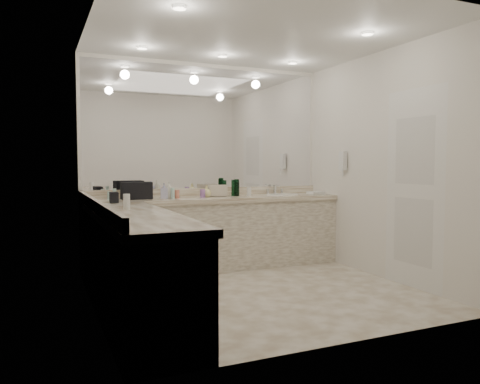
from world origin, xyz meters
name	(u,v)px	position (x,y,z in m)	size (l,w,h in m)	color
floor	(257,292)	(0.00, 0.00, 0.00)	(3.20, 3.20, 0.00)	beige
ceiling	(258,34)	(0.00, 0.00, 2.60)	(3.20, 3.20, 0.00)	white
wall_back	(207,165)	(0.00, 1.50, 1.30)	(3.20, 0.02, 2.60)	silver
wall_left	(92,166)	(-1.60, 0.00, 1.30)	(0.02, 3.00, 2.60)	silver
wall_right	(383,165)	(1.60, 0.00, 1.30)	(0.02, 3.00, 2.60)	silver
vanity_back_base	(216,235)	(0.00, 1.20, 0.42)	(3.20, 0.60, 0.84)	silver
vanity_back_top	(216,199)	(0.00, 1.19, 0.87)	(3.20, 0.64, 0.06)	silver
vanity_left_base	(135,269)	(-1.30, -0.30, 0.42)	(0.60, 2.40, 0.84)	silver
vanity_left_top	(136,216)	(-1.29, -0.30, 0.87)	(0.64, 2.42, 0.06)	silver
backsplash_back	(208,192)	(0.00, 1.48, 0.95)	(3.20, 0.04, 0.10)	silver
backsplash_left	(95,205)	(-1.58, 0.00, 0.95)	(0.04, 3.00, 0.10)	silver
mirror_back	(207,128)	(0.00, 1.49, 1.77)	(3.12, 0.01, 1.55)	white
mirror_left	(93,111)	(-1.59, 0.00, 1.77)	(0.01, 2.92, 1.55)	white
sink	(282,195)	(0.95, 1.20, 0.90)	(0.44, 0.44, 0.03)	white
faucet	(275,189)	(0.95, 1.41, 0.97)	(0.24, 0.16, 0.14)	silver
wall_phone	(343,161)	(1.56, 0.70, 1.35)	(0.06, 0.10, 0.24)	white
door	(414,189)	(1.59, -0.50, 1.05)	(0.02, 0.82, 2.10)	white
black_toiletry_bag	(136,191)	(-0.98, 1.24, 1.00)	(0.35, 0.22, 0.20)	black
black_bag_spill	(114,198)	(-1.30, 0.80, 0.95)	(0.09, 0.19, 0.11)	black
cream_cosmetic_case	(218,191)	(0.06, 1.29, 0.97)	(0.24, 0.15, 0.14)	beige
hand_towel	(316,193)	(1.43, 1.13, 0.92)	(0.22, 0.15, 0.04)	white
lotion_left	(127,202)	(-1.30, 0.05, 0.97)	(0.06, 0.06, 0.14)	white
soap_bottle_a	(169,190)	(-0.60, 1.19, 1.00)	(0.08, 0.08, 0.19)	white
soap_bottle_b	(164,191)	(-0.66, 1.16, 0.99)	(0.08, 0.09, 0.19)	silver
soap_bottle_c	(206,191)	(-0.12, 1.20, 0.97)	(0.12, 0.12, 0.15)	#E3D98B
green_bottle_0	(237,188)	(0.30, 1.22, 1.01)	(0.06, 0.06, 0.22)	#0F4320
green_bottle_1	(237,189)	(0.32, 1.27, 0.99)	(0.07, 0.07, 0.19)	#0F4320
green_bottle_2	(234,188)	(0.27, 1.26, 1.00)	(0.06, 0.06, 0.21)	#0F4320
amenity_bottle_0	(174,196)	(-0.53, 1.19, 0.93)	(0.04, 0.04, 0.06)	silver
amenity_bottle_1	(115,194)	(-1.23, 1.20, 0.97)	(0.04, 0.04, 0.13)	silver
amenity_bottle_2	(249,192)	(0.43, 1.12, 0.96)	(0.06, 0.06, 0.11)	white
amenity_bottle_3	(109,196)	(-1.30, 1.20, 0.95)	(0.04, 0.04, 0.10)	silver
amenity_bottle_4	(249,193)	(0.44, 1.14, 0.94)	(0.04, 0.04, 0.09)	#E0B28C
amenity_bottle_5	(173,193)	(-0.57, 1.13, 0.97)	(0.04, 0.04, 0.13)	silver
amenity_bottle_6	(221,191)	(0.13, 1.35, 0.96)	(0.07, 0.07, 0.12)	#F2D84C
amenity_bottle_7	(203,193)	(-0.18, 1.17, 0.95)	(0.07, 0.07, 0.10)	#9966B2
amenity_bottle_8	(177,194)	(-0.50, 1.17, 0.95)	(0.06, 0.06, 0.10)	#E57F66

